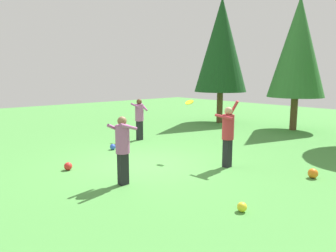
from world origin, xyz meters
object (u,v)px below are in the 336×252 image
at_px(person_thrower, 228,131).
at_px(person_bystander, 123,144).
at_px(ball_orange, 313,173).
at_px(tree_center, 298,48).
at_px(frisbee, 189,102).
at_px(ball_red, 68,166).
at_px(ball_blue, 113,147).
at_px(ball_yellow, 242,207).
at_px(tree_left, 221,45).
at_px(person_catcher, 139,116).

relative_size(person_thrower, person_bystander, 1.15).
bearing_deg(person_thrower, ball_orange, -158.67).
relative_size(ball_orange, tree_center, 0.04).
bearing_deg(frisbee, ball_red, -108.50).
distance_m(frisbee, ball_orange, 4.11).
xyz_separation_m(ball_orange, ball_blue, (-6.15, -2.20, -0.03)).
xyz_separation_m(ball_red, ball_orange, (4.85, 4.45, 0.02)).
distance_m(frisbee, ball_yellow, 4.61).
bearing_deg(person_thrower, tree_center, -76.63).
distance_m(person_bystander, ball_blue, 3.83).
height_order(ball_red, tree_left, tree_left).
relative_size(ball_red, ball_blue, 1.09).
height_order(ball_red, tree_center, tree_center).
distance_m(ball_orange, ball_blue, 6.53).
xyz_separation_m(ball_blue, tree_left, (-1.70, 7.92, 4.08)).
xyz_separation_m(person_thrower, ball_yellow, (2.13, -2.23, -0.95)).
xyz_separation_m(frisbee, tree_center, (-0.31, 7.41, 2.10)).
bearing_deg(ball_red, person_thrower, 52.72).
relative_size(person_thrower, frisbee, 6.63).
distance_m(ball_orange, tree_left, 10.53).
bearing_deg(tree_center, ball_orange, -58.75).
relative_size(ball_red, ball_orange, 0.87).
distance_m(person_bystander, frisbee, 3.27).
bearing_deg(ball_blue, ball_orange, 19.72).
bearing_deg(person_bystander, ball_yellow, -88.09).
distance_m(person_catcher, ball_blue, 2.11).
bearing_deg(ball_yellow, person_bystander, -163.39).
height_order(person_catcher, ball_orange, person_catcher).
bearing_deg(ball_yellow, ball_orange, 90.37).
distance_m(person_catcher, ball_orange, 6.99).
xyz_separation_m(person_catcher, tree_left, (-0.93, 6.17, 3.19)).
xyz_separation_m(person_bystander, ball_yellow, (2.87, 0.86, -0.90)).
bearing_deg(person_thrower, ball_blue, 17.78).
xyz_separation_m(person_catcher, frisbee, (3.26, -0.42, 0.79)).
relative_size(person_catcher, ball_orange, 6.56).
bearing_deg(tree_left, frisbee, -57.52).
bearing_deg(frisbee, ball_orange, 13.45).
bearing_deg(person_catcher, tree_center, 74.46).
xyz_separation_m(ball_orange, tree_center, (-3.97, 6.54, 3.75)).
relative_size(frisbee, tree_left, 0.04).
relative_size(person_catcher, frisbee, 5.76).
bearing_deg(frisbee, person_catcher, 172.65).
xyz_separation_m(frisbee, ball_blue, (-2.49, -1.33, -1.68)).
xyz_separation_m(ball_red, tree_center, (0.89, 10.99, 3.77)).
relative_size(person_catcher, tree_left, 0.25).
distance_m(person_catcher, frisbee, 3.38).
distance_m(ball_yellow, tree_left, 12.50).
bearing_deg(ball_orange, ball_yellow, -89.63).
bearing_deg(person_catcher, person_thrower, 2.57).
height_order(frisbee, ball_red, frisbee).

